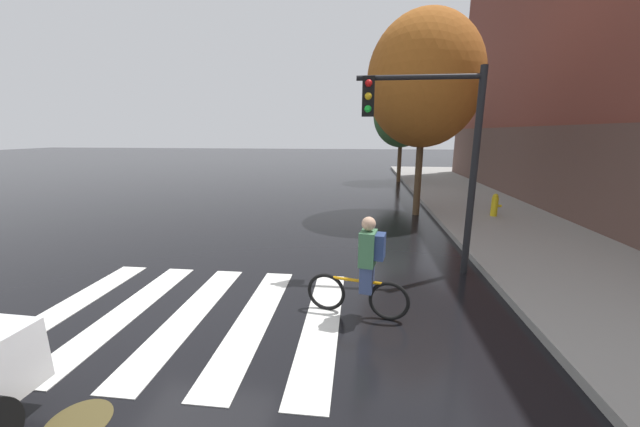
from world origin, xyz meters
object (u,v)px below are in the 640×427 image
cyclist (365,268)px  street_tree_near (424,81)px  street_tree_mid (402,115)px  fire_hydrant (495,205)px  traffic_light_near (434,137)px  manhole_cover (78,422)px

cyclist → street_tree_near: street_tree_near is taller
cyclist → street_tree_mid: 16.79m
fire_hydrant → street_tree_mid: (-2.23, 9.39, 3.45)m
cyclist → street_tree_near: 8.65m
fire_hydrant → traffic_light_near: bearing=-123.1°
cyclist → fire_hydrant: 8.29m
traffic_light_near → fire_hydrant: bearing=56.9°
manhole_cover → street_tree_mid: bearing=74.3°
traffic_light_near → street_tree_near: street_tree_near is taller
manhole_cover → cyclist: size_ratio=0.38×
cyclist → traffic_light_near: bearing=56.8°
manhole_cover → street_tree_mid: street_tree_mid is taller
traffic_light_near → street_tree_mid: street_tree_mid is taller
traffic_light_near → fire_hydrant: (3.19, 4.89, -2.33)m
fire_hydrant → street_tree_mid: street_tree_mid is taller
manhole_cover → traffic_light_near: traffic_light_near is taller
cyclist → street_tree_near: size_ratio=0.24×
fire_hydrant → street_tree_mid: bearing=103.3°
street_tree_near → street_tree_mid: street_tree_near is taller
traffic_light_near → street_tree_near: bearing=83.1°
fire_hydrant → manhole_cover: bearing=-128.6°
fire_hydrant → street_tree_near: (-2.53, 0.57, 4.14)m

